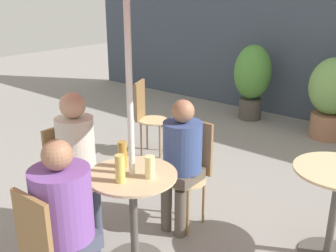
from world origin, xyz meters
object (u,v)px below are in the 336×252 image
object	(u,v)px
cafe_table_far	(336,197)
seated_person_0	(181,155)
beer_glass_2	(123,154)
bistro_chair_0	(191,164)
seated_person_2	(65,215)
beer_glass_1	(150,167)
potted_plant_0	(252,77)
bistro_chair_1	(68,171)
bistro_chair_4	(146,112)
seated_person_1	(77,153)
beer_glass_0	(120,169)
bistro_chair_2	(47,248)
potted_plant_1	(332,94)
cafe_table_near	(133,203)

from	to	relation	value
cafe_table_far	seated_person_0	distance (m)	1.22
cafe_table_far	beer_glass_2	size ratio (longest dim) A/B	3.77
bistro_chair_0	seated_person_2	world-z (taller)	seated_person_2
beer_glass_1	seated_person_2	bearing A→B (deg)	-101.03
seated_person_2	potted_plant_0	xyz separation A→B (m)	(-1.03, 4.32, -0.02)
bistro_chair_1	seated_person_0	size ratio (longest dim) A/B	0.80
bistro_chair_4	beer_glass_2	bearing A→B (deg)	-166.77
bistro_chair_0	beer_glass_1	distance (m)	0.77
seated_person_1	beer_glass_0	xyz separation A→B (m)	(0.62, -0.12, 0.10)
seated_person_2	beer_glass_2	bearing A→B (deg)	-78.13
cafe_table_far	bistro_chair_4	bearing A→B (deg)	165.70
bistro_chair_4	beer_glass_1	world-z (taller)	bistro_chair_4
beer_glass_0	bistro_chair_2	bearing A→B (deg)	-90.75
seated_person_1	beer_glass_1	bearing A→B (deg)	-87.35
seated_person_0	seated_person_2	distance (m)	1.18
bistro_chair_1	seated_person_2	size ratio (longest dim) A/B	0.78
bistro_chair_2	potted_plant_1	size ratio (longest dim) A/B	0.82
bistro_chair_2	bistro_chair_4	xyz separation A→B (m)	(-1.38, 2.37, 0.00)
cafe_table_far	bistro_chair_2	distance (m)	2.06
beer_glass_0	beer_glass_2	distance (m)	0.24
bistro_chair_0	seated_person_2	size ratio (longest dim) A/B	0.78
bistro_chair_4	seated_person_1	distance (m)	1.83
bistro_chair_1	beer_glass_2	xyz separation A→B (m)	(0.60, 0.06, 0.29)
cafe_table_near	cafe_table_far	xyz separation A→B (m)	(1.12, 1.01, 0.01)
cafe_table_near	bistro_chair_2	size ratio (longest dim) A/B	0.80
bistro_chair_2	potted_plant_1	distance (m)	4.38
cafe_table_near	beer_glass_0	bearing A→B (deg)	-79.90
beer_glass_0	bistro_chair_0	bearing A→B (deg)	92.71
seated_person_0	beer_glass_0	bearing A→B (deg)	-88.31
seated_person_0	seated_person_2	world-z (taller)	seated_person_2
bistro_chair_2	seated_person_0	bearing A→B (deg)	-90.00
potted_plant_0	bistro_chair_2	bearing A→B (deg)	-76.97
cafe_table_near	potted_plant_1	world-z (taller)	potted_plant_1
cafe_table_far	bistro_chair_0	world-z (taller)	bistro_chair_0
bistro_chair_1	bistro_chair_4	bearing A→B (deg)	19.45
beer_glass_0	beer_glass_2	bearing A→B (deg)	131.52
bistro_chair_4	seated_person_0	bearing A→B (deg)	-152.16
bistro_chair_4	seated_person_2	world-z (taller)	seated_person_2
bistro_chair_1	beer_glass_2	world-z (taller)	beer_glass_2
seated_person_1	beer_glass_2	size ratio (longest dim) A/B	6.29
potted_plant_0	beer_glass_1	bearing A→B (deg)	-72.68
bistro_chair_0	bistro_chair_1	xyz separation A→B (m)	(-0.72, -0.75, 0.00)
seated_person_1	seated_person_2	distance (m)	0.84
beer_glass_0	potted_plant_1	bearing A→B (deg)	86.87
bistro_chair_2	cafe_table_near	bearing A→B (deg)	-90.00
seated_person_2	bistro_chair_2	bearing A→B (deg)	90.00
cafe_table_near	bistro_chair_4	xyz separation A→B (m)	(-1.36, 1.64, 0.04)
beer_glass_1	bistro_chair_4	bearing A→B (deg)	133.10
cafe_table_far	bistro_chair_2	size ratio (longest dim) A/B	0.80
bistro_chair_1	potted_plant_1	world-z (taller)	potted_plant_1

